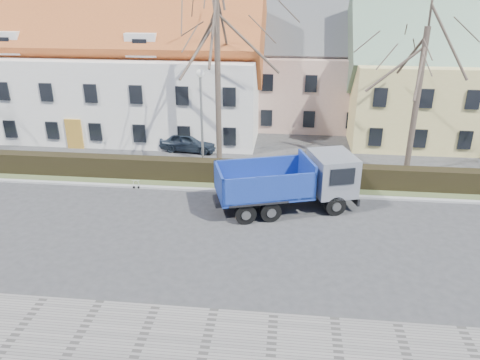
# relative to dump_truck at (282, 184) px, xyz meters

# --- Properties ---
(ground) EXTENTS (120.00, 120.00, 0.00)m
(ground) POSITION_rel_dump_truck_xyz_m (-2.22, -2.64, -1.53)
(ground) COLOR #343436
(sidewalk_near) EXTENTS (80.00, 5.00, 0.08)m
(sidewalk_near) POSITION_rel_dump_truck_xyz_m (-2.22, -11.14, -1.49)
(sidewalk_near) COLOR gray
(sidewalk_near) RESTS_ON ground
(curb_far) EXTENTS (80.00, 0.30, 0.12)m
(curb_far) POSITION_rel_dump_truck_xyz_m (-2.22, 1.96, -1.47)
(curb_far) COLOR #A0A0A0
(curb_far) RESTS_ON ground
(grass_strip) EXTENTS (80.00, 3.00, 0.10)m
(grass_strip) POSITION_rel_dump_truck_xyz_m (-2.22, 3.56, -1.48)
(grass_strip) COLOR #45542F
(grass_strip) RESTS_ON ground
(hedge) EXTENTS (60.00, 0.90, 1.30)m
(hedge) POSITION_rel_dump_truck_xyz_m (-2.22, 3.36, -0.88)
(hedge) COLOR black
(hedge) RESTS_ON ground
(building_white) EXTENTS (26.80, 10.80, 9.50)m
(building_white) POSITION_rel_dump_truck_xyz_m (-15.22, 13.36, 3.22)
(building_white) COLOR white
(building_white) RESTS_ON ground
(building_pink) EXTENTS (10.80, 8.80, 8.00)m
(building_pink) POSITION_rel_dump_truck_xyz_m (1.78, 17.36, 2.47)
(building_pink) COLOR tan
(building_pink) RESTS_ON ground
(building_yellow) EXTENTS (18.80, 10.80, 8.50)m
(building_yellow) POSITION_rel_dump_truck_xyz_m (13.78, 14.36, 2.72)
(building_yellow) COLOR #DFCD7A
(building_yellow) RESTS_ON ground
(tree_1) EXTENTS (9.20, 9.20, 12.65)m
(tree_1) POSITION_rel_dump_truck_xyz_m (-4.22, 5.86, 4.79)
(tree_1) COLOR #483C32
(tree_1) RESTS_ON ground
(tree_2) EXTENTS (8.00, 8.00, 11.00)m
(tree_2) POSITION_rel_dump_truck_xyz_m (7.78, 5.86, 3.97)
(tree_2) COLOR #483C32
(tree_2) RESTS_ON ground
(dump_truck) EXTENTS (8.16, 5.02, 3.06)m
(dump_truck) POSITION_rel_dump_truck_xyz_m (0.00, 0.00, 0.00)
(dump_truck) COLOR navy
(dump_truck) RESTS_ON ground
(streetlight) EXTENTS (0.52, 0.52, 6.70)m
(streetlight) POSITION_rel_dump_truck_xyz_m (-5.02, 4.36, 1.82)
(streetlight) COLOR gray
(streetlight) RESTS_ON ground
(cart_frame) EXTENTS (0.67, 0.41, 0.59)m
(cart_frame) POSITION_rel_dump_truck_xyz_m (-8.78, 1.80, -1.24)
(cart_frame) COLOR silver
(cart_frame) RESTS_ON ground
(parked_car_a) EXTENTS (4.29, 2.16, 1.40)m
(parked_car_a) POSITION_rel_dump_truck_xyz_m (-6.88, 8.68, -0.83)
(parked_car_a) COLOR #202936
(parked_car_a) RESTS_ON ground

